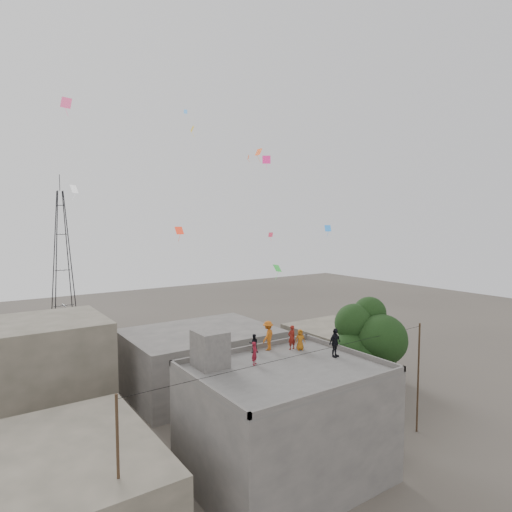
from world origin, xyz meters
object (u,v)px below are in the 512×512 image
(stair_head_box, at_px, (210,349))
(person_red_adult, at_px, (292,337))
(tree, at_px, (368,344))
(person_dark_adult, at_px, (335,343))
(transmission_tower, at_px, (62,262))

(stair_head_box, height_order, person_red_adult, stair_head_box)
(tree, relative_size, person_dark_adult, 5.34)
(stair_head_box, relative_size, tree, 0.22)
(stair_head_box, relative_size, transmission_tower, 0.10)
(transmission_tower, height_order, person_red_adult, transmission_tower)
(tree, xyz_separation_m, person_dark_adult, (-3.68, -0.63, 0.85))
(person_red_adult, bearing_deg, stair_head_box, -1.34)
(person_dark_adult, bearing_deg, transmission_tower, 91.54)
(stair_head_box, distance_m, tree, 10.80)
(tree, height_order, transmission_tower, transmission_tower)
(person_dark_adult, bearing_deg, tree, 0.43)
(person_dark_adult, bearing_deg, person_red_adult, 103.84)
(stair_head_box, height_order, transmission_tower, transmission_tower)
(tree, relative_size, transmission_tower, 0.45)
(transmission_tower, bearing_deg, stair_head_box, -88.77)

